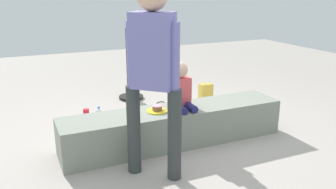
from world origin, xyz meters
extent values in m
plane|color=#A79E96|center=(0.00, 0.00, 0.00)|extent=(12.00, 12.00, 0.00)
cube|color=gray|center=(0.00, 0.00, 0.19)|extent=(2.38, 0.47, 0.38)
cylinder|color=navy|center=(0.01, -0.09, 0.42)|extent=(0.08, 0.25, 0.08)
cylinder|color=navy|center=(0.13, -0.09, 0.42)|extent=(0.08, 0.25, 0.08)
cube|color=#DE4F50|center=(0.07, 0.02, 0.56)|extent=(0.21, 0.14, 0.28)
sphere|color=#DBAD8C|center=(0.07, 0.02, 0.79)|extent=(0.16, 0.16, 0.16)
cylinder|color=#DBAD8C|center=(-0.05, 0.02, 0.56)|extent=(0.05, 0.05, 0.21)
cylinder|color=#DBAD8C|center=(0.18, 0.02, 0.56)|extent=(0.05, 0.05, 0.21)
cylinder|color=#313737|center=(-0.31, -0.66, 0.40)|extent=(0.12, 0.12, 0.80)
cylinder|color=#313737|center=(-0.59, -0.41, 0.40)|extent=(0.12, 0.12, 0.80)
cube|color=#7270B7|center=(-0.45, -0.53, 1.11)|extent=(0.39, 0.38, 0.61)
cylinder|color=#7270B7|center=(-0.32, -0.66, 1.05)|extent=(0.10, 0.10, 0.58)
cylinder|color=#7270B7|center=(-0.58, -0.41, 1.05)|extent=(0.10, 0.10, 0.58)
cylinder|color=yellow|center=(-0.20, 0.00, 0.39)|extent=(0.22, 0.22, 0.01)
cylinder|color=brown|center=(-0.20, 0.00, 0.42)|extent=(0.10, 0.10, 0.05)
cylinder|color=pink|center=(-0.20, 0.00, 0.44)|extent=(0.10, 0.10, 0.01)
cube|color=silver|center=(-0.14, -0.01, 0.40)|extent=(0.11, 0.04, 0.00)
cube|color=gold|center=(1.00, 1.08, 0.14)|extent=(0.18, 0.12, 0.28)
torus|color=white|center=(0.96, 1.08, 0.28)|extent=(0.07, 0.01, 0.07)
torus|color=white|center=(1.04, 1.08, 0.28)|extent=(0.07, 0.01, 0.07)
cylinder|color=black|center=(0.08, 1.70, 0.02)|extent=(0.36, 0.36, 0.04)
cylinder|color=black|center=(0.08, 1.70, 0.54)|extent=(0.11, 0.11, 1.00)
cylinder|color=silver|center=(-0.60, 0.89, 0.08)|extent=(0.07, 0.07, 0.17)
cone|color=silver|center=(-0.60, 0.89, 0.18)|extent=(0.06, 0.06, 0.03)
cylinder|color=blue|center=(-0.60, 0.89, 0.21)|extent=(0.03, 0.03, 0.02)
cylinder|color=silver|center=(-0.92, 0.61, 0.08)|extent=(0.06, 0.06, 0.16)
cone|color=silver|center=(-0.92, 0.61, 0.17)|extent=(0.06, 0.06, 0.03)
cylinder|color=blue|center=(-0.92, 0.61, 0.19)|extent=(0.03, 0.03, 0.02)
cylinder|color=red|center=(-0.70, 1.15, 0.06)|extent=(0.08, 0.08, 0.12)
cube|color=black|center=(0.07, 0.55, 0.10)|extent=(0.26, 0.12, 0.20)
torus|color=black|center=(0.07, 0.55, 0.20)|extent=(0.19, 0.01, 0.19)
camera|label=1|loc=(-1.50, -3.17, 1.60)|focal=38.12mm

